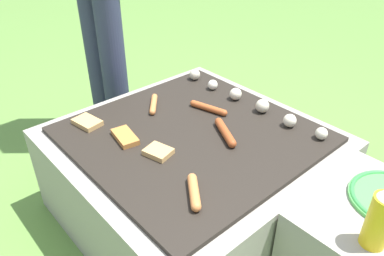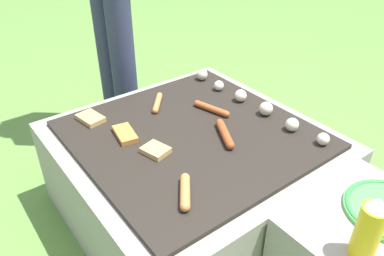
{
  "view_description": "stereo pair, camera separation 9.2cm",
  "coord_description": "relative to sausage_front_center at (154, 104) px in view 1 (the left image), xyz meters",
  "views": [
    {
      "loc": [
        0.9,
        -0.8,
        1.21
      ],
      "look_at": [
        0.0,
        0.0,
        0.44
      ],
      "focal_mm": 35.0,
      "sensor_mm": 36.0,
      "label": 1
    },
    {
      "loc": [
        0.96,
        -0.73,
        1.21
      ],
      "look_at": [
        0.0,
        0.0,
        0.44
      ],
      "focal_mm": 35.0,
      "sensor_mm": 36.0,
      "label": 2
    }
  ],
  "objects": [
    {
      "name": "condiment_bottle",
      "position": [
        0.98,
        -0.01,
        0.08
      ],
      "size": [
        0.06,
        0.06,
        0.19
      ],
      "color": "gold",
      "rests_on": "side_ledge"
    },
    {
      "name": "sausage_back_right",
      "position": [
        0.36,
        0.07,
        0.0
      ],
      "size": [
        0.17,
        0.1,
        0.03
      ],
      "color": "#93421E",
      "rests_on": "grill"
    },
    {
      "name": "ground_plane",
      "position": [
        0.26,
        -0.01,
        -0.43
      ],
      "size": [
        14.0,
        14.0,
        0.0
      ],
      "primitive_type": "plane",
      "color": "#567F38"
    },
    {
      "name": "bread_slice_center",
      "position": [
        0.13,
        -0.23,
        -0.0
      ],
      "size": [
        0.14,
        0.09,
        0.02
      ],
      "color": "#B27033",
      "rests_on": "grill"
    },
    {
      "name": "sausage_front_center",
      "position": [
        0.0,
        0.0,
        0.0
      ],
      "size": [
        0.13,
        0.11,
        0.03
      ],
      "color": "#C6753D",
      "rests_on": "grill"
    },
    {
      "name": "grill",
      "position": [
        0.26,
        -0.01,
        -0.22
      ],
      "size": [
        0.95,
        0.95,
        0.42
      ],
      "color": "gray",
      "rests_on": "ground_plane"
    },
    {
      "name": "sausage_mid_left",
      "position": [
        0.18,
        0.15,
        0.0
      ],
      "size": [
        0.17,
        0.07,
        0.03
      ],
      "color": "#A34C23",
      "rests_on": "grill"
    },
    {
      "name": "bread_slice_left",
      "position": [
        -0.06,
        -0.28,
        -0.0
      ],
      "size": [
        0.12,
        0.09,
        0.02
      ],
      "color": "tan",
      "rests_on": "grill"
    },
    {
      "name": "bread_slice_right",
      "position": [
        0.29,
        -0.19,
        -0.0
      ],
      "size": [
        0.11,
        0.09,
        0.02
      ],
      "color": "tan",
      "rests_on": "grill"
    },
    {
      "name": "mushroom_row",
      "position": [
        0.26,
        0.31,
        0.01
      ],
      "size": [
        0.75,
        0.07,
        0.06
      ],
      "color": "beige",
      "rests_on": "grill"
    },
    {
      "name": "sausage_front_right",
      "position": [
        0.53,
        -0.24,
        0.0
      ],
      "size": [
        0.13,
        0.11,
        0.03
      ],
      "color": "#C6753D",
      "rests_on": "grill"
    }
  ]
}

